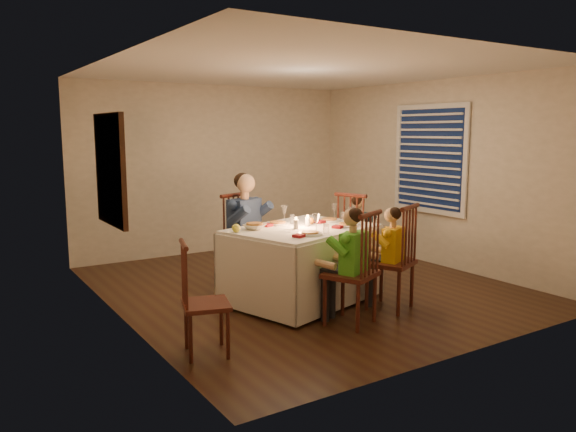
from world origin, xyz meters
TOP-DOWN VIEW (x-y plane):
  - ground at (0.00, 0.00)m, footprint 5.00×5.00m
  - wall_left at (-2.25, 0.00)m, footprint 0.02×5.00m
  - wall_right at (2.25, 0.00)m, footprint 0.02×5.00m
  - wall_back at (0.00, 2.50)m, footprint 4.50×0.02m
  - ceiling at (0.00, 0.00)m, footprint 5.00×5.00m
  - dining_table at (-0.35, -0.47)m, footprint 1.87×1.57m
  - chair_adult at (-0.59, 0.40)m, footprint 0.60×0.59m
  - chair_near_left at (-0.39, -1.37)m, footprint 0.61×0.60m
  - chair_near_right at (0.28, -1.22)m, footprint 0.61×0.60m
  - chair_end at (0.73, -0.13)m, footprint 0.58×0.59m
  - chair_extra at (-1.90, -1.30)m, footprint 0.48×0.50m
  - adult at (-0.59, 0.40)m, footprint 0.68×0.66m
  - child_green at (-0.39, -1.37)m, footprint 0.53×0.51m
  - child_yellow at (0.28, -1.22)m, footprint 0.48×0.47m
  - child_teal at (0.73, -0.13)m, footprint 0.45×0.47m
  - setting_adult at (-0.48, -0.16)m, footprint 0.32×0.32m
  - setting_green at (-0.54, -0.88)m, footprint 0.32×0.32m
  - setting_yellow at (0.12, -0.67)m, footprint 0.32×0.32m
  - setting_teal at (0.16, -0.28)m, footprint 0.32×0.32m
  - candle_left at (-0.46, -0.50)m, footprint 0.06×0.06m
  - candle_right at (-0.26, -0.44)m, footprint 0.06×0.06m
  - squash at (-1.11, -0.35)m, footprint 0.09×0.09m
  - orange_fruit at (-0.16, -0.35)m, footprint 0.08×0.08m
  - serving_bowl at (-0.86, -0.30)m, footprint 0.31×0.31m
  - wall_mirror at (-2.22, 0.30)m, footprint 0.06×0.95m
  - window_blinds at (2.21, 0.10)m, footprint 0.07×1.34m

SIDE VIEW (x-z plane):
  - ground at x=0.00m, z-range 0.00..0.00m
  - chair_adult at x=-0.59m, z-range -0.57..0.57m
  - chair_near_left at x=-0.39m, z-range -0.57..0.57m
  - chair_near_right at x=0.28m, z-range -0.57..0.57m
  - chair_end at x=0.73m, z-range -0.57..0.57m
  - chair_extra at x=-1.90m, z-range -0.49..0.49m
  - adult at x=-0.59m, z-range -0.70..0.70m
  - child_green at x=-0.39m, z-range -0.58..0.58m
  - child_yellow at x=0.28m, z-range -0.55..0.55m
  - child_teal at x=0.73m, z-range -0.55..0.55m
  - dining_table at x=-0.35m, z-range 0.19..1.00m
  - setting_adult at x=-0.48m, z-range 0.84..0.86m
  - setting_green at x=-0.54m, z-range 0.84..0.86m
  - setting_yellow at x=0.12m, z-range 0.84..0.86m
  - setting_teal at x=0.16m, z-range 0.84..0.86m
  - serving_bowl at x=-0.86m, z-range 0.84..0.89m
  - orange_fruit at x=-0.16m, z-range 0.84..0.92m
  - squash at x=-1.11m, z-range 0.84..0.93m
  - candle_left at x=-0.46m, z-range 0.84..0.94m
  - candle_right at x=-0.26m, z-range 0.84..0.94m
  - wall_left at x=-2.25m, z-range 0.00..2.60m
  - wall_right at x=2.25m, z-range 0.00..2.60m
  - wall_back at x=0.00m, z-range 0.00..2.60m
  - wall_mirror at x=-2.22m, z-range 0.92..2.08m
  - window_blinds at x=2.21m, z-range 0.73..2.27m
  - ceiling at x=0.00m, z-range 2.60..2.60m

